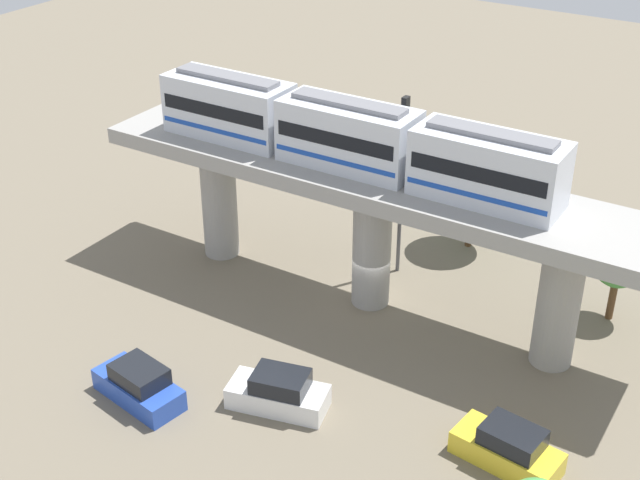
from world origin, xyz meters
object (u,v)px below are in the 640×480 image
object	(u,v)px
signal_post	(402,179)
train	(348,135)
parked_car_white	(279,393)
parked_car_yellow	(508,448)
parked_car_blue	(139,385)
tree_mid_lot	(619,263)
tree_near_viaduct	(474,181)

from	to	relation	value
signal_post	train	bearing A→B (deg)	-19.67
train	parked_car_white	size ratio (longest dim) A/B	4.55
parked_car_yellow	signal_post	distance (m)	15.58
train	parked_car_blue	world-z (taller)	train
signal_post	tree_mid_lot	bearing A→B (deg)	97.76
parked_car_blue	parked_car_yellow	world-z (taller)	same
parked_car_blue	parked_car_white	distance (m)	5.99
parked_car_yellow	tree_mid_lot	bearing A→B (deg)	-175.52
parked_car_white	tree_mid_lot	world-z (taller)	tree_mid_lot
tree_near_viaduct	tree_mid_lot	bearing A→B (deg)	71.05
parked_car_blue	parked_car_yellow	bearing A→B (deg)	117.38
parked_car_blue	tree_near_viaduct	distance (m)	21.15
parked_car_yellow	tree_mid_lot	size ratio (longest dim) A/B	1.00
parked_car_white	tree_mid_lot	xyz separation A→B (m)	(-14.07, 10.02, 2.38)
train	parked_car_white	bearing A→B (deg)	12.89
parked_car_yellow	signal_post	xyz separation A→B (m)	(-10.68, -10.34, 4.67)
tree_near_viaduct	tree_mid_lot	distance (m)	9.32
train	parked_car_blue	size ratio (longest dim) A/B	4.61
train	tree_mid_lot	xyz separation A→B (m)	(-4.89, 12.12, -5.59)
train	tree_mid_lot	bearing A→B (deg)	111.96
train	signal_post	bearing A→B (deg)	160.33
train	parked_car_white	world-z (taller)	train
train	parked_car_white	xyz separation A→B (m)	(9.18, 2.10, -7.97)
parked_car_blue	tree_near_viaduct	bearing A→B (deg)	171.59
parked_car_white	parked_car_yellow	world-z (taller)	same
parked_car_blue	signal_post	size ratio (longest dim) A/B	0.45
parked_car_blue	signal_post	xyz separation A→B (m)	(-15.33, 4.44, 4.67)
parked_car_white	tree_near_viaduct	size ratio (longest dim) A/B	0.76
train	signal_post	distance (m)	4.89
tree_near_viaduct	tree_mid_lot	world-z (taller)	tree_near_viaduct
train	tree_near_viaduct	bearing A→B (deg)	157.04
parked_car_white	tree_mid_lot	bearing A→B (deg)	130.83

